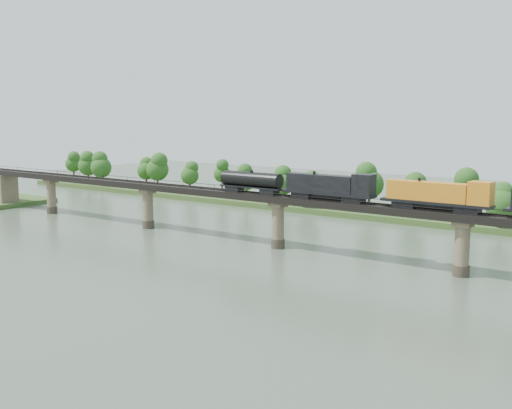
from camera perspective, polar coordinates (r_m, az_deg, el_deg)
The scene contains 6 objects.
ground at distance 116.31m, azimuth -6.59°, elevation -6.33°, with size 400.00×400.00×0.00m, color #3C4C3C.
far_bank at distance 185.91m, azimuth 11.72°, elevation -0.73°, with size 300.00×24.00×1.60m, color #2F4B1E.
bridge at distance 137.95m, azimuth 1.97°, elevation -1.67°, with size 236.00×30.00×11.50m.
bridge_superstructure at distance 137.01m, azimuth 1.98°, elevation 0.94°, with size 220.00×4.90×0.75m.
far_treeline at distance 184.51m, azimuth 8.89°, elevation 1.79°, with size 289.06×17.54×13.60m.
freight_train at distance 123.21m, azimuth 12.51°, elevation 1.08°, with size 82.81×3.23×5.70m.
Camera 1 is at (77.74, -81.49, 29.05)m, focal length 45.00 mm.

